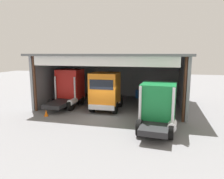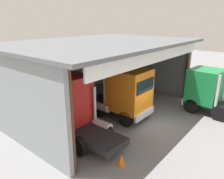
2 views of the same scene
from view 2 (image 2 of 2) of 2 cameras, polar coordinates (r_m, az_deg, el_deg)
ground_plane at (r=15.05m, az=9.79°, el=-8.91°), size 80.00×80.00×0.00m
workshop_shed at (r=17.06m, az=-5.82°, el=7.51°), size 14.20×10.22×5.29m
truck_red_center_right_bay at (r=12.74m, az=-10.48°, el=-4.79°), size 2.55×5.10×3.72m
truck_orange_center_left_bay at (r=14.99m, az=3.82°, el=-0.92°), size 2.66×4.90×3.65m
truck_green_right_bay at (r=17.71m, az=24.14°, el=-0.09°), size 2.57×4.30×3.28m
oil_drum at (r=21.37m, az=-7.62°, el=0.65°), size 0.58×0.58×0.87m
tool_cart at (r=21.23m, az=-6.77°, el=0.75°), size 0.90×0.60×1.00m
traffic_cone at (r=10.95m, az=2.48°, el=-18.20°), size 0.36×0.36×0.56m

